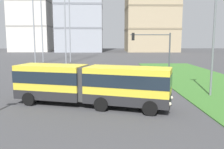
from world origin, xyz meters
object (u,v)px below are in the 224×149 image
(articulated_bus, at_px, (91,84))
(streetlight_median, at_px, (214,39))
(traffic_light_far_right, at_px, (156,49))
(car_grey_wagon, at_px, (51,76))
(apartment_tower_west, at_px, (32,4))

(articulated_bus, bearing_deg, streetlight_median, 14.87)
(articulated_bus, relative_size, streetlight_median, 1.31)
(traffic_light_far_right, distance_m, streetlight_median, 6.72)
(car_grey_wagon, xyz_separation_m, traffic_light_far_right, (11.70, -1.63, 3.20))
(traffic_light_far_right, xyz_separation_m, apartment_tower_west, (-35.66, 78.13, 15.53))
(traffic_light_far_right, relative_size, streetlight_median, 0.62)
(apartment_tower_west, bearing_deg, articulated_bus, -71.37)
(articulated_bus, xyz_separation_m, car_grey_wagon, (-5.14, 9.83, -0.90))
(traffic_light_far_right, bearing_deg, articulated_bus, -128.67)
(car_grey_wagon, bearing_deg, traffic_light_far_right, -7.92)
(articulated_bus, distance_m, streetlight_median, 11.22)
(streetlight_median, bearing_deg, apartment_tower_west, 115.26)
(car_grey_wagon, bearing_deg, apartment_tower_west, 107.39)
(articulated_bus, relative_size, car_grey_wagon, 2.70)
(articulated_bus, xyz_separation_m, streetlight_median, (10.35, 2.75, 3.36))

